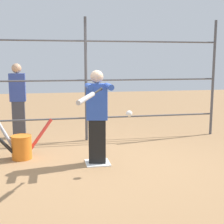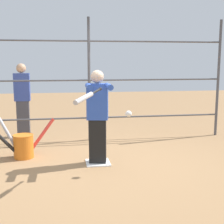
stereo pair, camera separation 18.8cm
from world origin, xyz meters
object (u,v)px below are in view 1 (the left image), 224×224
(batter, at_px, (97,114))
(softball_in_flight, at_px, (129,114))
(baseball_bat_swinging, at_px, (88,97))
(bat_bucket, at_px, (21,146))
(bystander_behind_fence, at_px, (18,99))

(batter, height_order, softball_in_flight, batter)
(baseball_bat_swinging, xyz_separation_m, softball_in_flight, (-0.67, -0.38, -0.31))
(batter, height_order, baseball_bat_swinging, batter)
(baseball_bat_swinging, height_order, bat_bucket, baseball_bat_swinging)
(batter, bearing_deg, bystander_behind_fence, -56.00)
(bystander_behind_fence, bearing_deg, baseball_bat_swinging, 112.17)
(bat_bucket, xyz_separation_m, bystander_behind_fence, (0.18, -1.64, 0.62))
(batter, xyz_separation_m, softball_in_flight, (-0.43, 0.44, 0.07))
(softball_in_flight, bearing_deg, bystander_behind_fence, -54.10)
(batter, xyz_separation_m, bystander_behind_fence, (1.46, -2.16, 0.02))
(baseball_bat_swinging, bearing_deg, batter, -106.65)
(bystander_behind_fence, bearing_deg, bat_bucket, 96.16)
(baseball_bat_swinging, distance_m, softball_in_flight, 0.83)
(batter, distance_m, softball_in_flight, 0.62)
(softball_in_flight, xyz_separation_m, bystander_behind_fence, (1.88, -2.60, -0.05))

